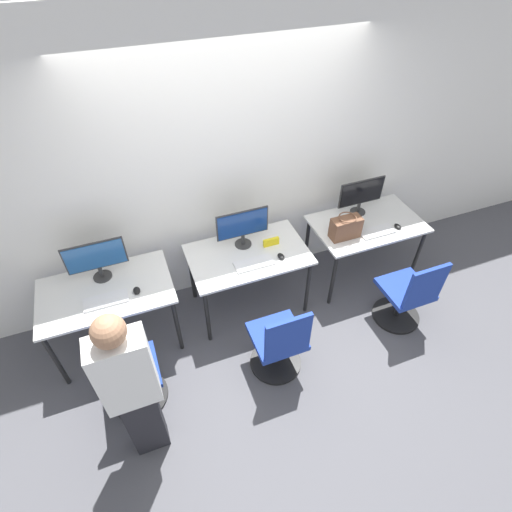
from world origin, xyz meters
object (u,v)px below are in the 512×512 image
object	(u,v)px
monitor_left	(96,259)
office_chair_left	(133,381)
monitor_right	(361,195)
mouse_right	(398,226)
mouse_center	(281,256)
office_chair_center	(279,345)
handbag	(346,227)
keyboard_center	(254,263)
mouse_left	(137,291)
keyboard_right	(377,232)
monitor_center	(243,226)
person_left	(132,387)
keyboard_left	(106,300)
office_chair_right	(407,297)

from	to	relation	value
monitor_left	office_chair_left	xyz separation A→B (m)	(0.07, -0.90, -0.59)
monitor_right	mouse_right	world-z (taller)	monitor_right
mouse_center	monitor_right	world-z (taller)	monitor_right
office_chair_center	handbag	world-z (taller)	handbag
mouse_right	monitor_right	bearing A→B (deg)	122.73
keyboard_center	monitor_right	xyz separation A→B (m)	(1.33, 0.36, 0.22)
mouse_left	monitor_left	bearing A→B (deg)	131.54
mouse_left	keyboard_center	size ratio (longest dim) A/B	0.24
office_chair_left	keyboard_right	distance (m)	2.68
monitor_left	monitor_center	size ratio (longest dim) A/B	1.00
keyboard_center	monitor_left	bearing A→B (deg)	165.90
handbag	person_left	bearing A→B (deg)	-155.97
keyboard_left	mouse_center	bearing A→B (deg)	-1.13
person_left	monitor_right	bearing A→B (deg)	26.82
office_chair_left	mouse_center	xyz separation A→B (m)	(1.54, 0.56, 0.38)
keyboard_center	keyboard_left	bearing A→B (deg)	178.88
monitor_right	keyboard_right	xyz separation A→B (m)	(0.00, -0.37, -0.22)
monitor_center	monitor_right	distance (m)	1.33
monitor_center	mouse_left	bearing A→B (deg)	-166.26
handbag	mouse_center	bearing A→B (deg)	-175.34
monitor_right	office_chair_right	world-z (taller)	monitor_right
keyboard_left	office_chair_left	bearing A→B (deg)	-83.76
person_left	mouse_center	xyz separation A→B (m)	(1.50, 0.93, -0.11)
mouse_left	office_chair_center	xyz separation A→B (m)	(1.05, -0.72, -0.38)
office_chair_right	office_chair_left	bearing A→B (deg)	179.03
mouse_left	office_chair_left	size ratio (longest dim) A/B	0.10
mouse_left	handbag	size ratio (longest dim) A/B	0.30
office_chair_right	monitor_center	bearing A→B (deg)	146.19
mouse_left	keyboard_right	bearing A→B (deg)	-1.23
monitor_right	office_chair_left	bearing A→B (deg)	-160.33
person_left	monitor_center	xyz separation A→B (m)	(1.23, 1.24, 0.10)
keyboard_left	office_chair_right	distance (m)	2.80
monitor_left	mouse_left	bearing A→B (deg)	-48.46
office_chair_left	mouse_right	distance (m)	2.92
mouse_center	mouse_right	xyz separation A→B (m)	(1.30, -0.01, 0.00)
office_chair_center	office_chair_right	world-z (taller)	same
office_chair_center	monitor_left	bearing A→B (deg)	142.32
office_chair_left	monitor_right	bearing A→B (deg)	19.67
person_left	office_chair_center	bearing A→B (deg)	12.07
office_chair_left	keyboard_center	size ratio (longest dim) A/B	2.40
keyboard_right	mouse_right	bearing A→B (deg)	-2.17
mouse_center	handbag	world-z (taller)	handbag
mouse_left	mouse_right	xyz separation A→B (m)	(2.65, -0.06, 0.00)
monitor_left	handbag	xyz separation A→B (m)	(2.32, -0.28, -0.11)
mouse_left	handbag	world-z (taller)	handbag
monitor_center	mouse_right	bearing A→B (deg)	-11.58
office_chair_left	monitor_right	size ratio (longest dim) A/B	1.72
monitor_left	person_left	bearing A→B (deg)	-85.42
person_left	mouse_center	bearing A→B (deg)	31.80
person_left	office_chair_right	size ratio (longest dim) A/B	1.78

